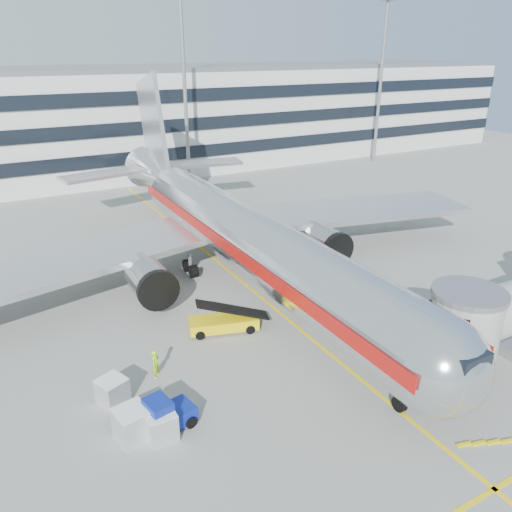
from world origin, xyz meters
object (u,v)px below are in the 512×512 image
cargo_container_left (133,424)px  ramp_worker (156,364)px  belt_loader (224,322)px  main_jet (235,230)px  cargo_container_right (112,391)px  cargo_container_front (161,425)px  baggage_tug (166,415)px

cargo_container_left → ramp_worker: (2.65, 4.33, 0.05)m
belt_loader → ramp_worker: 6.44m
main_jet → cargo_container_right: (-13.38, -11.52, -3.48)m
main_jet → belt_loader: (-4.73, -7.60, -3.56)m
belt_loader → cargo_container_front: (-7.20, -7.81, 0.09)m
baggage_tug → belt_loader: bearing=47.4°
belt_loader → main_jet: bearing=58.1°
baggage_tug → ramp_worker: size_ratio=1.61×
cargo_container_left → ramp_worker: bearing=58.5°
cargo_container_right → cargo_container_front: bearing=-69.6°
main_jet → baggage_tug: (-11.51, -14.96, -3.37)m
belt_loader → ramp_worker: size_ratio=2.85×
belt_loader → cargo_container_left: 11.06m
cargo_container_left → cargo_container_front: 1.41m
cargo_container_right → ramp_worker: ramp_worker is taller
cargo_container_front → ramp_worker: size_ratio=0.85×
main_jet → ramp_worker: 15.17m
belt_loader → cargo_container_right: bearing=-155.6°
main_jet → cargo_container_front: 19.79m
ramp_worker → baggage_tug: bearing=-148.2°
cargo_container_right → ramp_worker: bearing=21.2°
cargo_container_left → belt_loader: bearing=40.2°
ramp_worker → main_jet: bearing=-1.2°
ramp_worker → belt_loader: bearing=-19.9°
main_jet → belt_loader: 9.63m
main_jet → cargo_container_left: 20.05m
belt_loader → cargo_container_right: belt_loader is taller
cargo_container_right → cargo_container_left: bearing=-86.3°
ramp_worker → cargo_container_front: bearing=-151.7°
baggage_tug → cargo_container_right: (-1.87, 3.44, -0.11)m
belt_loader → baggage_tug: bearing=-132.6°
cargo_container_front → cargo_container_right: bearing=110.4°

